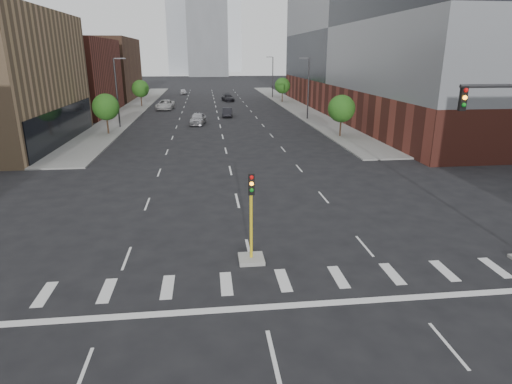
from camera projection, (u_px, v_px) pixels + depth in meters
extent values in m
cube|color=gray|center=(136.00, 107.00, 80.30)|extent=(5.00, 92.00, 0.15)
cube|color=gray|center=(292.00, 105.00, 83.61)|extent=(5.00, 92.00, 0.15)
cube|color=brown|center=(47.00, 77.00, 69.55)|extent=(20.00, 22.00, 12.00)
cube|color=brown|center=(87.00, 69.00, 93.99)|extent=(20.00, 24.00, 13.00)
cube|color=brown|center=(395.00, 99.00, 71.23)|extent=(24.00, 70.00, 5.00)
cube|color=slate|center=(402.00, 28.00, 67.86)|extent=(24.00, 70.00, 17.00)
cube|color=#B2B7BC|center=(189.00, 0.00, 208.48)|extent=(22.00, 22.00, 70.00)
cube|color=slate|center=(207.00, 26.00, 194.42)|extent=(18.00, 18.00, 44.00)
cube|color=#999993|center=(251.00, 259.00, 20.48)|extent=(1.20, 1.20, 0.20)
cylinder|color=gold|center=(251.00, 226.00, 19.96)|extent=(0.14, 0.14, 3.20)
cube|color=black|center=(251.00, 184.00, 19.15)|extent=(0.28, 0.18, 1.00)
sphere|color=red|center=(252.00, 177.00, 18.94)|extent=(0.18, 0.18, 0.18)
sphere|color=orange|center=(252.00, 184.00, 19.04)|extent=(0.18, 0.18, 0.18)
sphere|color=#0C7F19|center=(252.00, 190.00, 19.13)|extent=(0.18, 0.18, 0.18)
cube|color=black|center=(463.00, 99.00, 17.69)|extent=(0.28, 0.18, 1.00)
sphere|color=red|center=(466.00, 90.00, 17.47)|extent=(0.18, 0.18, 0.18)
sphere|color=orange|center=(465.00, 98.00, 17.57)|extent=(0.18, 0.18, 0.18)
sphere|color=#0C7F19|center=(464.00, 105.00, 17.66)|extent=(0.18, 0.18, 0.18)
cylinder|color=#2D2D30|center=(308.00, 89.00, 64.12)|extent=(0.20, 0.20, 9.00)
cube|color=#2D2D30|center=(304.00, 58.00, 62.66)|extent=(1.40, 0.22, 0.15)
cylinder|color=#2D2D30|center=(273.00, 78.00, 97.22)|extent=(0.20, 0.20, 9.00)
cube|color=#2D2D30|center=(269.00, 57.00, 95.76)|extent=(1.40, 0.22, 0.15)
cylinder|color=#2D2D30|center=(117.00, 94.00, 56.42)|extent=(0.20, 0.20, 9.00)
cube|color=#2D2D30|center=(120.00, 58.00, 55.13)|extent=(1.40, 0.22, 0.15)
cylinder|color=#382619|center=(108.00, 126.00, 52.70)|extent=(0.20, 0.20, 1.75)
sphere|color=#144913|center=(106.00, 107.00, 51.97)|extent=(3.20, 3.20, 3.20)
cylinder|color=#382619|center=(141.00, 101.00, 81.07)|extent=(0.20, 0.20, 1.75)
sphere|color=#144913|center=(140.00, 89.00, 80.34)|extent=(3.20, 3.20, 3.20)
cylinder|color=#382619|center=(340.00, 129.00, 51.06)|extent=(0.20, 0.20, 1.75)
sphere|color=#144913|center=(342.00, 109.00, 50.33)|extent=(3.20, 3.20, 3.20)
cylinder|color=#382619|center=(282.00, 97.00, 88.88)|extent=(0.20, 0.20, 1.75)
sphere|color=#144913|center=(282.00, 86.00, 88.16)|extent=(3.20, 3.20, 3.20)
imported|color=#A8A9AD|center=(198.00, 119.00, 60.51)|extent=(2.59, 5.14, 1.68)
imported|color=black|center=(227.00, 112.00, 68.20)|extent=(1.83, 4.35, 1.40)
imported|color=#B6B6B6|center=(165.00, 105.00, 77.22)|extent=(3.28, 6.30, 1.69)
imported|color=black|center=(228.00, 98.00, 91.08)|extent=(2.85, 5.32, 1.47)
imported|color=silver|center=(183.00, 92.00, 107.25)|extent=(2.00, 4.07, 1.34)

